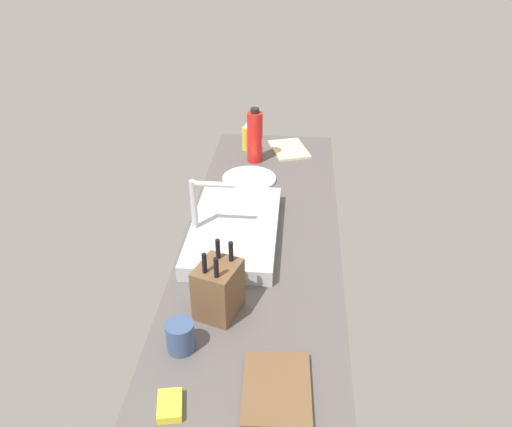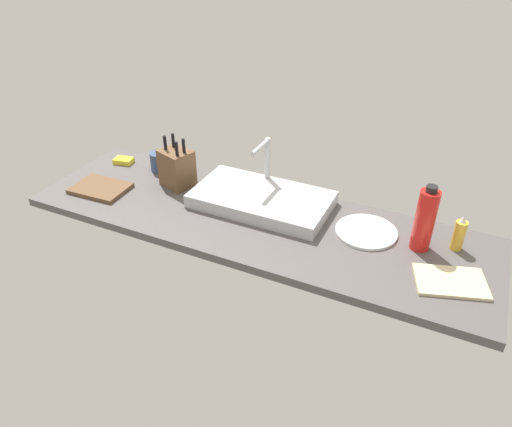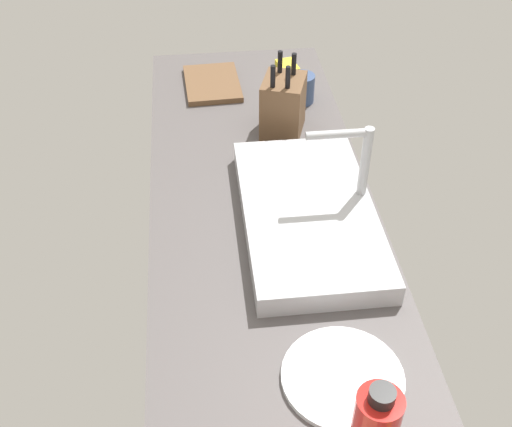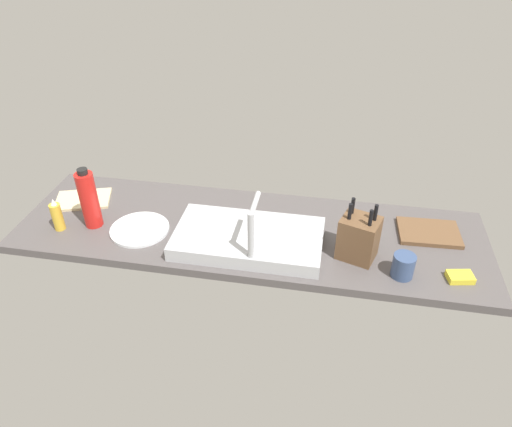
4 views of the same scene
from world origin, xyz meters
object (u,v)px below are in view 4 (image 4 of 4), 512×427
Objects in this scene: sink_basin at (248,239)px; faucet at (252,232)px; water_bottle at (89,199)px; dish_sponge at (460,277)px; cutting_board at (429,232)px; coffee_mug at (403,266)px; dinner_plate at (140,229)px; soap_bottle at (57,216)px; dish_towel at (83,200)px; knife_block at (359,238)px.

faucet reaches higher than sink_basin.
water_bottle reaches higher than dish_sponge.
cutting_board is (-70.68, -19.48, -1.94)cm from sink_basin.
cutting_board is 138.13cm from water_bottle.
coffee_mug is at bearing 65.30° from cutting_board.
sink_basin is 6.39× the size of dish_sponge.
water_bottle is at bearing -2.21° from dinner_plate.
soap_bottle is 136.41cm from coffee_mug.
dish_towel is 139.55cm from coffee_mug.
soap_bottle reaches higher than cutting_board.
water_bottle is at bearing -1.59° from sink_basin.
faucet is 40.59cm from knife_block.
cutting_board is 0.92× the size of water_bottle.
knife_block is at bearing -178.16° from soap_bottle.
soap_bottle is (78.29, 3.53, 3.54)cm from sink_basin.
faucet reaches higher than dish_towel.
faucet is 1.02× the size of cutting_board.
cutting_board is 2.67× the size of coffee_mug.
dish_towel is at bearing -19.70° from faucet.
dish_towel is at bearing 0.64° from cutting_board.
water_bottle is at bearing 129.63° from dish_towel.
faucet is at bearing 174.25° from soap_bottle.
water_bottle is 23.44cm from dinner_plate.
coffee_mug is 1.00× the size of dish_sponge.
cutting_board is at bearing -155.03° from faucet.
coffee_mug is (-58.04, 8.00, 1.67)cm from sink_basin.
coffee_mug is (-103.63, 9.05, 3.91)cm from dinner_plate.
dish_sponge is at bearing -172.27° from knife_block.
coffee_mug is at bearing 3.86° from dish_sponge.
dish_towel is (33.46, -16.75, 0.00)cm from dinner_plate.
cutting_board is 1.66× the size of soap_bottle.
dish_towel is at bearing -87.94° from soap_bottle.
soap_bottle is 22.11cm from dish_towel.
knife_block reaches higher than dinner_plate.
dish_towel is (149.74, 1.68, -0.30)cm from cutting_board.
sink_basin is 2.46× the size of dish_towel.
faucet is 2.73× the size of coffee_mug.
coffee_mug is at bearing -176.04° from faucet.
water_bottle is 145.01cm from dish_sponge.
sink_basin is 42.21cm from knife_block.
sink_basin reaches higher than dinner_plate.
faucet is 75.37cm from cutting_board.
cutting_board is at bearing -170.99° from dinner_plate.
coffee_mug reaches higher than dish_towel.
sink_basin is at bearing -4.82° from dish_sponge.
cutting_board is at bearing -171.22° from soap_bottle.
knife_block is at bearing 179.53° from dinner_plate.
soap_bottle reaches higher than dinner_plate.
dinner_plate and dish_towel have the same top height.
water_bottle is at bearing 17.65° from knife_block.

